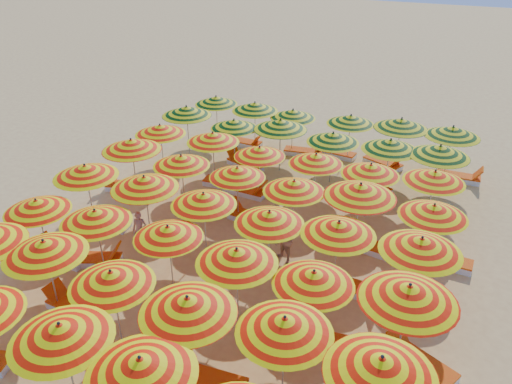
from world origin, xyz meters
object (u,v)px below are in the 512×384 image
Objects in this scene: umbrella_17 at (409,293)px; umbrella_27 at (294,186)px; lounger_14 at (251,218)px; lounger_23 at (336,153)px; lounger_4 at (208,380)px; lounger_13 at (198,207)px; umbrella_11 at (381,366)px; umbrella_43 at (255,107)px; umbrella_29 at (434,211)px; umbrella_38 at (280,125)px; lounger_3 at (75,307)px; umbrella_7 at (45,248)px; umbrella_22 at (339,228)px; lounger_15 at (370,246)px; umbrella_36 at (187,111)px; umbrella_2 at (61,332)px; umbrella_9 at (188,305)px; umbrella_41 at (440,151)px; lounger_20 at (371,187)px; lounger_18 at (246,191)px; umbrella_46 at (401,124)px; umbrella_35 at (435,177)px; umbrella_26 at (237,172)px; umbrella_44 at (293,114)px; umbrella_45 at (351,120)px; lounger_22 at (304,152)px; umbrella_34 at (371,170)px; lounger_24 at (384,163)px; umbrella_21 at (269,218)px; umbrella_32 at (260,152)px; umbrella_12 at (37,206)px; lounger_25 at (459,177)px; beachgoer_a at (140,230)px; lounger_8 at (327,342)px; lounger_11 at (353,288)px; umbrella_10 at (285,325)px; umbrella_3 at (141,366)px; lounger_19 at (244,164)px; umbrella_18 at (85,171)px; umbrella_16 at (314,278)px; umbrella_37 at (234,124)px; umbrella_40 at (390,145)px; umbrella_8 at (111,278)px; umbrella_28 at (360,191)px; umbrella_13 at (95,216)px; lounger_6 at (61,255)px; umbrella_39 at (333,138)px; lounger_12 at (127,186)px; umbrella_47 at (453,132)px; umbrella_33 at (316,159)px; lounger_9 at (419,362)px; lounger_7 at (95,259)px.

umbrella_17 is 1.35× the size of umbrella_27.
lounger_23 is at bearing -93.65° from lounger_14.
lounger_4 is 7.91m from lounger_13.
umbrella_43 is at bearing 123.14° from umbrella_11.
umbrella_29 is 0.89× the size of umbrella_38.
umbrella_7 is at bearing 13.60° from lounger_3.
lounger_15 is at bearing 75.24° from umbrella_22.
umbrella_36 is at bearing 101.44° from umbrella_7.
umbrella_9 is (1.96, 1.71, 0.04)m from umbrella_2.
lounger_20 is at bearing -176.44° from umbrella_41.
lounger_15 is (-1.68, -0.01, -1.74)m from umbrella_29.
lounger_18 is at bearing -31.51° from umbrella_36.
umbrella_35 is at bearing -66.21° from umbrella_46.
umbrella_44 is at bearing 92.61° from umbrella_26.
umbrella_45 reaches higher than lounger_4.
umbrella_29 is 1.23× the size of lounger_22.
lounger_13 is (-4.14, 6.74, 0.00)m from lounger_4.
lounger_14 is (-5.74, 6.63, -1.89)m from umbrella_11.
lounger_20 is (-0.27, 2.08, -1.72)m from umbrella_34.
lounger_24 is at bearing 4.03° from umbrella_44.
umbrella_36 is (-6.71, 6.58, 0.14)m from umbrella_21.
umbrella_32 is at bearing -130.19° from lounger_20.
umbrella_2 is 6.00m from umbrella_12.
beachgoer_a is (-9.03, -9.27, 0.50)m from lounger_25.
lounger_8 is at bearing -59.65° from umbrella_27.
umbrella_10 is at bearing -95.97° from lounger_11.
umbrella_12 reaches higher than lounger_8.
lounger_11 is at bearing 66.96° from umbrella_3.
lounger_19 is at bearing 133.34° from umbrella_22.
lounger_25 is at bearing 69.51° from umbrella_9.
umbrella_18 is 8.81m from umbrella_43.
umbrella_27 is 1.03× the size of umbrella_34.
umbrella_21 is at bearing 88.39° from umbrella_9.
umbrella_9 is at bearing -45.26° from lounger_13.
umbrella_16 is 10.59m from umbrella_37.
umbrella_40 reaches higher than umbrella_22.
umbrella_8 reaches higher than lounger_11.
umbrella_28 reaches higher than lounger_3.
umbrella_27 is at bearing -69.25° from umbrella_44.
umbrella_45 is at bearing 58.46° from umbrella_12.
umbrella_38 is at bearing 75.44° from umbrella_13.
umbrella_9 is at bearing 41.13° from umbrella_2.
umbrella_21 reaches higher than lounger_25.
umbrella_10 reaches higher than umbrella_34.
lounger_6 is 15.41m from lounger_25.
umbrella_39 is 8.33m from lounger_12.
umbrella_47 reaches higher than lounger_18.
umbrella_33 reaches higher than lounger_9.
lounger_7 is 8.25m from lounger_19.
lounger_22 is 1.39× the size of beachgoer_a.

